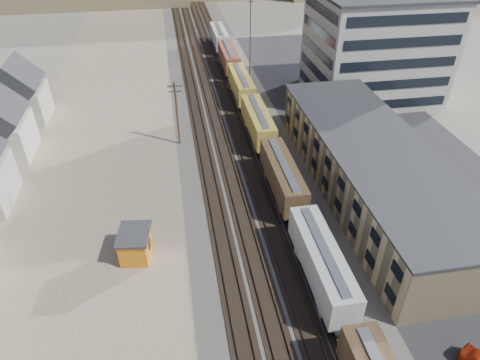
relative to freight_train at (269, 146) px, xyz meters
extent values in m
cube|color=#4C4742|center=(-3.80, 15.81, -2.76)|extent=(18.00, 200.00, 0.06)
cube|color=#766651|center=(-23.80, 5.81, -2.78)|extent=(24.00, 180.00, 0.03)
cube|color=#232326|center=(18.20, 0.81, -2.77)|extent=(26.00, 120.00, 0.04)
cube|color=black|center=(-8.80, 15.81, -2.69)|extent=(2.60, 200.00, 0.08)
cube|color=#38281E|center=(-9.52, 15.81, -2.57)|extent=(0.08, 200.00, 0.16)
cube|color=#38281E|center=(-8.08, 15.81, -2.57)|extent=(0.08, 200.00, 0.16)
cube|color=black|center=(-5.80, 15.81, -2.69)|extent=(2.60, 200.00, 0.08)
cube|color=#38281E|center=(-6.52, 15.81, -2.57)|extent=(0.08, 200.00, 0.16)
cube|color=#38281E|center=(-5.08, 15.81, -2.57)|extent=(0.08, 200.00, 0.16)
cube|color=black|center=(-2.80, 15.81, -2.69)|extent=(2.60, 200.00, 0.08)
cube|color=#38281E|center=(-3.52, 15.81, -2.57)|extent=(0.08, 200.00, 0.16)
cube|color=#38281E|center=(-2.08, 15.81, -2.57)|extent=(0.08, 200.00, 0.16)
cube|color=black|center=(0.00, 15.81, -2.69)|extent=(2.60, 200.00, 0.08)
cube|color=#38281E|center=(-0.72, 15.81, -2.57)|extent=(0.08, 200.00, 0.16)
cube|color=#38281E|center=(0.72, 15.81, -2.57)|extent=(0.08, 200.00, 0.16)
cube|color=black|center=(0.00, -27.88, -2.04)|extent=(2.20, 2.20, 0.90)
cube|color=black|center=(0.00, -17.73, -2.04)|extent=(2.20, 2.20, 0.90)
cube|color=#B7B4AC|center=(0.00, -22.80, 0.11)|extent=(3.00, 13.34, 3.40)
cube|color=#B7B7B2|center=(0.00, -22.80, 1.89)|extent=(0.90, 12.33, 0.16)
cube|color=black|center=(0.00, -12.68, -2.04)|extent=(2.20, 2.20, 0.90)
cube|color=black|center=(0.00, -2.53, -2.04)|extent=(2.20, 2.20, 0.90)
cube|color=#3F2C1B|center=(0.00, -7.60, 0.11)|extent=(3.00, 13.34, 3.40)
cube|color=#B7B7B2|center=(0.00, -7.60, 1.89)|extent=(0.90, 12.33, 0.16)
cube|color=black|center=(0.00, 2.52, -2.04)|extent=(2.20, 2.20, 0.90)
cube|color=black|center=(0.00, 12.67, -2.04)|extent=(2.20, 2.20, 0.90)
cube|color=gold|center=(0.00, 7.60, 0.11)|extent=(3.00, 13.34, 3.40)
cube|color=#B7B7B2|center=(0.00, 7.60, 1.89)|extent=(0.90, 12.33, 0.16)
cube|color=black|center=(0.00, 17.73, -2.04)|extent=(2.20, 2.20, 0.90)
cube|color=black|center=(0.00, 27.87, -2.04)|extent=(2.20, 2.20, 0.90)
cube|color=gold|center=(0.00, 22.80, 0.11)|extent=(3.00, 13.34, 3.40)
cube|color=#B7B7B2|center=(0.00, 22.80, 1.89)|extent=(0.90, 12.33, 0.16)
cube|color=black|center=(0.00, 32.92, -2.04)|extent=(2.20, 2.20, 0.90)
cube|color=black|center=(0.00, 43.07, -2.04)|extent=(2.20, 2.20, 0.90)
cube|color=brown|center=(0.00, 38.00, 0.11)|extent=(3.00, 13.34, 3.40)
cube|color=#B7B7B2|center=(0.00, 38.00, 1.89)|extent=(0.90, 12.32, 0.16)
cube|color=black|center=(0.00, 48.12, -2.04)|extent=(2.20, 2.20, 0.90)
cube|color=black|center=(0.00, 58.27, -2.04)|extent=(2.20, 2.20, 0.90)
cube|color=#B7B4AC|center=(0.00, 53.20, 0.11)|extent=(3.00, 13.34, 3.40)
cube|color=#B7B7B2|center=(0.00, 53.20, 1.89)|extent=(0.90, 12.32, 0.16)
cube|color=tan|center=(11.20, -9.19, 0.71)|extent=(12.00, 40.00, 7.00)
cube|color=#2D2D30|center=(11.20, -9.19, 4.31)|extent=(12.40, 40.40, 0.30)
cube|color=black|center=(5.15, -9.19, -0.59)|extent=(0.12, 36.00, 1.20)
cube|color=black|center=(5.15, -9.19, 2.41)|extent=(0.12, 36.00, 1.20)
cube|color=#9E998E|center=(24.20, 20.81, 6.21)|extent=(22.00, 18.00, 18.00)
cube|color=black|center=(13.15, 20.81, 6.21)|extent=(0.12, 16.00, 16.00)
cube|color=black|center=(24.20, 11.76, 6.21)|extent=(20.00, 0.12, 16.00)
cylinder|color=#382619|center=(-12.30, 7.81, 2.21)|extent=(0.32, 0.32, 10.00)
cube|color=#382619|center=(-12.30, 7.81, 6.61)|extent=(2.20, 0.14, 0.14)
cube|color=#382619|center=(-12.30, 7.81, 5.81)|extent=(1.90, 0.14, 0.14)
cylinder|color=black|center=(-11.70, 7.81, 6.76)|extent=(0.08, 0.08, 0.22)
cylinder|color=black|center=(2.20, 25.81, 6.21)|extent=(0.16, 0.16, 18.00)
cube|color=black|center=(2.20, 25.81, 13.71)|extent=(1.20, 0.08, 0.08)
cube|color=#B7B2A8|center=(-37.80, 8.81, -0.04)|extent=(8.00, 8.00, 5.50)
cube|color=#9E998E|center=(-37.80, 20.81, -0.04)|extent=(8.00, 8.00, 5.50)
cube|color=#2D2D30|center=(-37.80, 20.81, 3.61)|extent=(8.15, 8.16, 8.15)
cube|color=orange|center=(-18.23, -15.77, -1.33)|extent=(3.39, 4.24, 2.93)
cube|color=#2D2D30|center=(-18.23, -15.77, 0.23)|extent=(3.83, 4.67, 0.24)
cube|color=black|center=(-16.73, -15.96, -1.23)|extent=(0.22, 0.98, 0.98)
imported|color=navy|center=(21.55, 12.43, -2.03)|extent=(5.95, 5.15, 1.52)
imported|color=white|center=(23.29, 27.51, -2.06)|extent=(2.90, 4.64, 1.47)
camera|label=1|loc=(-12.95, -50.69, 30.43)|focal=32.00mm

